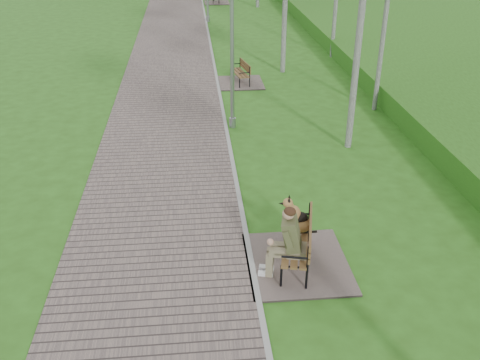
# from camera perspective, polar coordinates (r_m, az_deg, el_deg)

# --- Properties ---
(ground) EXTENTS (120.00, 120.00, 0.00)m
(ground) POSITION_cam_1_polar(r_m,az_deg,el_deg) (13.40, -0.75, 1.50)
(ground) COLOR #2E5C18
(ground) RESTS_ON ground
(walkway) EXTENTS (3.50, 67.00, 0.04)m
(walkway) POSITION_cam_1_polar(r_m,az_deg,el_deg) (34.01, -6.95, 17.45)
(walkway) COLOR #61524E
(walkway) RESTS_ON ground
(kerb) EXTENTS (0.10, 67.00, 0.05)m
(kerb) POSITION_cam_1_polar(r_m,az_deg,el_deg) (34.02, -3.86, 17.59)
(kerb) COLOR #999993
(kerb) RESTS_ON ground
(embankment) EXTENTS (14.00, 70.00, 1.60)m
(embankment) POSITION_cam_1_polar(r_m,az_deg,el_deg) (35.02, 17.18, 16.74)
(embankment) COLOR #3D8D26
(embankment) RESTS_ON ground
(bench_main) EXTENTS (1.84, 2.04, 1.60)m
(bench_main) POSITION_cam_1_polar(r_m,az_deg,el_deg) (9.64, 5.74, -6.93)
(bench_main) COLOR #61524E
(bench_main) RESTS_ON ground
(bench_second) EXTENTS (1.58, 1.76, 0.97)m
(bench_second) POSITION_cam_1_polar(r_m,az_deg,el_deg) (19.75, -0.00, 10.76)
(bench_second) COLOR #61524E
(bench_second) RESTS_ON ground
(bench_third) EXTENTS (1.60, 1.77, 0.98)m
(bench_third) POSITION_cam_1_polar(r_m,az_deg,el_deg) (36.79, -2.55, 18.62)
(bench_third) COLOR #61524E
(bench_third) RESTS_ON ground
(lamp_post_near) EXTENTS (0.19, 0.19, 4.99)m
(lamp_post_near) POSITION_cam_1_polar(r_m,az_deg,el_deg) (15.07, -0.85, 13.92)
(lamp_post_near) COLOR gray
(lamp_post_near) RESTS_ON ground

